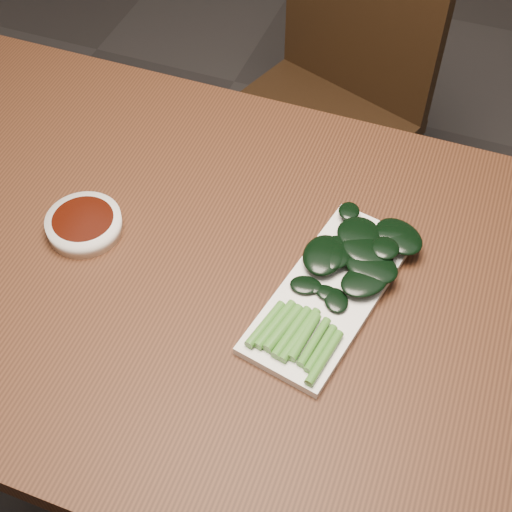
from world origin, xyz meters
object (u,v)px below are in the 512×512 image
table (241,301)px  gai_lan (350,265)px  chair_far (326,100)px  sauce_bowl (84,224)px  serving_plate (330,292)px

table → gai_lan: gai_lan is taller
table → chair_far: chair_far is taller
chair_far → sauce_bowl: size_ratio=7.60×
chair_far → serving_plate: size_ratio=2.64×
sauce_bowl → table: bearing=1.1°
table → chair_far: bearing=95.7°
table → chair_far: size_ratio=1.57×
serving_plate → gai_lan: bearing=69.6°
chair_far → table: bearing=-64.5°
table → gai_lan: 0.19m
serving_plate → gai_lan: (0.02, 0.04, 0.02)m
table → sauce_bowl: (-0.26, -0.01, 0.09)m
gai_lan → table: bearing=-161.4°
serving_plate → sauce_bowl: bearing=-177.9°
table → sauce_bowl: sauce_bowl is taller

